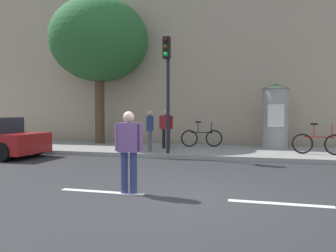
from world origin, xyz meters
TOP-DOWN VIEW (x-y plane):
  - ground_plane at (0.00, 0.00)m, footprint 80.00×80.00m
  - sidewalk_curb at (0.00, 7.00)m, footprint 36.00×4.00m
  - lane_markings at (-0.00, 0.00)m, footprint 25.80×0.16m
  - building_backdrop at (0.00, 12.00)m, footprint 36.00×5.00m
  - traffic_light at (-1.75, 5.24)m, footprint 0.24×0.45m
  - poster_column at (2.06, 8.12)m, footprint 1.13×1.13m
  - street_tree at (-5.93, 8.36)m, footprint 4.63×4.63m
  - pedestrian_in_red_top at (-1.15, 0.04)m, footprint 0.56×0.29m
  - pedestrian_tallest at (-2.24, 6.89)m, footprint 0.58×0.27m
  - pedestrian_with_bag at (-2.58, 5.78)m, footprint 0.38×0.54m
  - bicycle_leaning at (3.42, 6.37)m, footprint 1.76×0.29m
  - bicycle_upright at (-0.93, 7.90)m, footprint 1.73×0.48m

SIDE VIEW (x-z plane):
  - ground_plane at x=0.00m, z-range 0.00..0.00m
  - lane_markings at x=0.00m, z-range 0.00..0.01m
  - sidewalk_curb at x=0.00m, z-range 0.00..0.15m
  - bicycle_leaning at x=3.42m, z-range -0.01..1.08m
  - bicycle_upright at x=-0.93m, z-range -0.01..1.08m
  - pedestrian_in_red_top at x=-1.15m, z-range 0.13..1.76m
  - pedestrian_with_bag at x=-2.58m, z-range 0.27..1.81m
  - pedestrian_tallest at x=-2.24m, z-range 0.27..1.83m
  - poster_column at x=2.06m, z-range 0.17..2.80m
  - traffic_light at x=-1.75m, z-range 0.87..4.98m
  - building_backdrop at x=0.00m, z-range 0.00..9.62m
  - street_tree at x=-5.93m, z-range 1.59..8.47m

